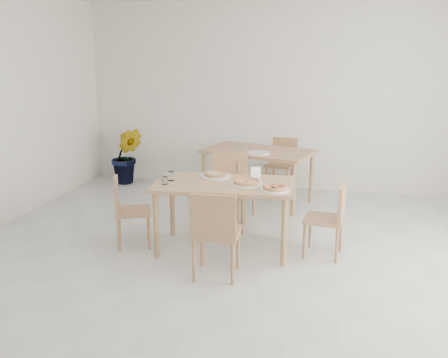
% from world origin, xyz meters
% --- Properties ---
extents(main_table, '(1.52, 0.96, 0.75)m').
position_xyz_m(main_table, '(-0.16, 0.80, 0.66)').
color(main_table, tan).
rests_on(main_table, ground).
extents(chair_south, '(0.46, 0.46, 0.86)m').
position_xyz_m(chair_south, '(-0.06, 0.06, 0.50)').
color(chair_south, '#A97854').
rests_on(chair_south, ground).
extents(chair_north, '(0.50, 0.50, 0.89)m').
position_xyz_m(chair_north, '(-0.29, 1.55, 0.52)').
color(chair_north, '#A97854').
rests_on(chair_north, ground).
extents(chair_west, '(0.50, 0.50, 0.77)m').
position_xyz_m(chair_west, '(-1.22, 0.65, 0.45)').
color(chair_west, '#A97854').
rests_on(chair_west, ground).
extents(chair_east, '(0.42, 0.42, 0.78)m').
position_xyz_m(chair_east, '(0.96, 0.89, 0.45)').
color(chair_east, '#A97854').
rests_on(chair_east, ground).
extents(plate_margherita, '(0.34, 0.34, 0.02)m').
position_xyz_m(plate_margherita, '(0.09, 0.77, 0.76)').
color(plate_margherita, white).
rests_on(plate_margherita, main_table).
extents(plate_mushroom, '(0.34, 0.34, 0.02)m').
position_xyz_m(plate_mushroom, '(-0.31, 1.02, 0.76)').
color(plate_mushroom, white).
rests_on(plate_mushroom, main_table).
extents(plate_pepperoni, '(0.29, 0.29, 0.02)m').
position_xyz_m(plate_pepperoni, '(0.41, 0.63, 0.76)').
color(plate_pepperoni, white).
rests_on(plate_pepperoni, main_table).
extents(pizza_margherita, '(0.36, 0.36, 0.03)m').
position_xyz_m(pizza_margherita, '(0.09, 0.77, 0.78)').
color(pizza_margherita, '#E1A56A').
rests_on(pizza_margherita, plate_margherita).
extents(pizza_mushroom, '(0.30, 0.30, 0.03)m').
position_xyz_m(pizza_mushroom, '(-0.31, 1.02, 0.78)').
color(pizza_mushroom, '#E1A56A').
rests_on(pizza_mushroom, plate_mushroom).
extents(pizza_pepperoni, '(0.25, 0.25, 0.03)m').
position_xyz_m(pizza_pepperoni, '(0.41, 0.63, 0.78)').
color(pizza_pepperoni, '#E1A56A').
rests_on(pizza_pepperoni, plate_pepperoni).
extents(tumbler_a, '(0.08, 0.08, 0.10)m').
position_xyz_m(tumbler_a, '(-0.73, 0.74, 0.80)').
color(tumbler_a, white).
rests_on(tumbler_a, main_table).
extents(tumbler_b, '(0.06, 0.06, 0.08)m').
position_xyz_m(tumbler_b, '(-0.74, 0.59, 0.79)').
color(tumbler_b, white).
rests_on(tumbler_b, main_table).
extents(napkin_holder, '(0.13, 0.10, 0.13)m').
position_xyz_m(napkin_holder, '(0.13, 1.04, 0.81)').
color(napkin_holder, silver).
rests_on(napkin_holder, main_table).
extents(fork_a, '(0.09, 0.16, 0.01)m').
position_xyz_m(fork_a, '(-0.44, 0.73, 0.75)').
color(fork_a, silver).
rests_on(fork_a, main_table).
extents(fork_b, '(0.05, 0.19, 0.01)m').
position_xyz_m(fork_b, '(-0.28, 0.51, 0.75)').
color(fork_b, silver).
rests_on(fork_b, main_table).
extents(second_table, '(1.63, 1.17, 0.75)m').
position_xyz_m(second_table, '(-0.13, 2.62, 0.67)').
color(second_table, '#A97854').
rests_on(second_table, ground).
extents(chair_back_s, '(0.52, 0.52, 0.79)m').
position_xyz_m(chair_back_s, '(-0.32, 1.84, 0.46)').
color(chair_back_s, '#A97854').
rests_on(chair_back_s, ground).
extents(chair_back_n, '(0.46, 0.46, 0.79)m').
position_xyz_m(chair_back_n, '(0.11, 3.38, 0.46)').
color(chair_back_n, '#A97854').
rests_on(chair_back_n, ground).
extents(plate_empty, '(0.32, 0.32, 0.02)m').
position_xyz_m(plate_empty, '(-0.09, 2.38, 0.76)').
color(plate_empty, white).
rests_on(plate_empty, second_table).
extents(potted_plant, '(0.60, 0.54, 0.89)m').
position_xyz_m(potted_plant, '(-2.35, 3.15, 0.45)').
color(potted_plant, '#2E611D').
rests_on(potted_plant, ground).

